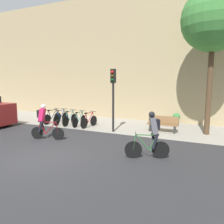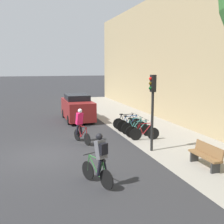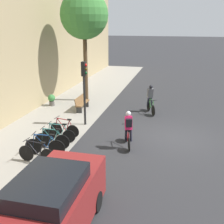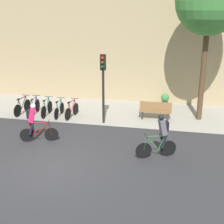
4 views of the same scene
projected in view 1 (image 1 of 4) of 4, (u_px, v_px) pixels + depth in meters
name	position (u px, v px, depth m)	size (l,w,h in m)	color
ground	(42.00, 157.00, 8.23)	(200.00, 200.00, 0.00)	#2B2B2D
kerb_strip	(114.00, 124.00, 14.30)	(44.00, 4.50, 0.01)	gray
building_facade	(129.00, 57.00, 15.93)	(44.00, 0.60, 9.08)	tan
cyclist_pink	(43.00, 120.00, 10.61)	(1.61, 0.65, 1.75)	black
cyclist_grey	(152.00, 134.00, 8.00)	(1.55, 0.73, 1.77)	black
parked_bike_0	(52.00, 117.00, 14.61)	(0.46, 1.69, 0.97)	black
parked_bike_1	(61.00, 118.00, 14.31)	(0.46, 1.76, 0.99)	black
parked_bike_2	(70.00, 119.00, 14.02)	(0.46, 1.65, 0.98)	black
parked_bike_3	(79.00, 120.00, 13.73)	(0.46, 1.64, 0.95)	black
parked_bike_4	(89.00, 121.00, 13.43)	(0.46, 1.59, 0.96)	black
traffic_light_pole	(113.00, 89.00, 11.96)	(0.26, 0.30, 3.49)	black
bench	(163.00, 124.00, 12.19)	(1.68, 0.44, 0.89)	brown
street_tree_0	(214.00, 20.00, 10.87)	(3.23, 3.23, 7.52)	#4C3823
potted_plant	(176.00, 118.00, 14.10)	(0.48, 0.48, 0.78)	#56514C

